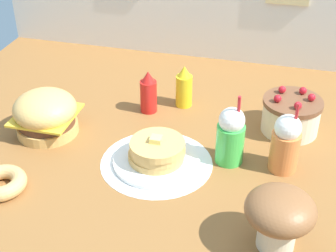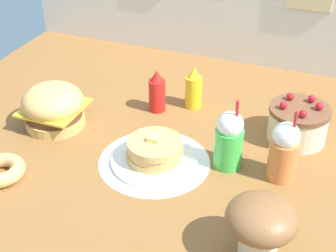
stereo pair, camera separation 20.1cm
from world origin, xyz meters
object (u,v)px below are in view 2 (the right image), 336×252
at_px(cream_soda_cup, 229,140).
at_px(donut_pink_glaze, 0,170).
at_px(burger, 53,107).
at_px(ketchup_bottle, 157,92).
at_px(mustard_bottle, 194,89).
at_px(pancake_stack, 155,153).
at_px(mushroom_stool, 261,223).
at_px(layer_cake, 298,123).
at_px(orange_float_cup, 284,151).

height_order(cream_soda_cup, donut_pink_glaze, cream_soda_cup).
bearing_deg(burger, donut_pink_glaze, -89.12).
bearing_deg(ketchup_bottle, mustard_bottle, 32.29).
height_order(pancake_stack, mushroom_stool, mushroom_stool).
bearing_deg(layer_cake, cream_soda_cup, -127.95).
bearing_deg(orange_float_cup, mustard_bottle, 141.83).
bearing_deg(mushroom_stool, donut_pink_glaze, 178.43).
relative_size(layer_cake, cream_soda_cup, 0.83).
relative_size(layer_cake, ketchup_bottle, 1.25).
distance_m(mustard_bottle, cream_soda_cup, 0.48).
bearing_deg(orange_float_cup, burger, 179.71).
height_order(layer_cake, mushroom_stool, mushroom_stool).
height_order(mustard_bottle, cream_soda_cup, cream_soda_cup).
relative_size(orange_float_cup, donut_pink_glaze, 1.61).
distance_m(ketchup_bottle, orange_float_cup, 0.71).
height_order(layer_cake, donut_pink_glaze, layer_cake).
bearing_deg(layer_cake, mustard_bottle, 168.91).
bearing_deg(mustard_bottle, burger, -144.17).
distance_m(layer_cake, ketchup_bottle, 0.66).
height_order(donut_pink_glaze, mushroom_stool, mushroom_stool).
relative_size(cream_soda_cup, orange_float_cup, 1.00).
xyz_separation_m(burger, orange_float_cup, (1.03, -0.01, 0.03)).
bearing_deg(cream_soda_cup, layer_cake, 52.05).
xyz_separation_m(orange_float_cup, donut_pink_glaze, (-1.02, -0.40, -0.09)).
bearing_deg(burger, layer_cake, 15.30).
bearing_deg(mushroom_stool, pancake_stack, 146.31).
height_order(cream_soda_cup, orange_float_cup, same).
distance_m(layer_cake, mushroom_stool, 0.72).
distance_m(pancake_stack, cream_soda_cup, 0.30).
distance_m(orange_float_cup, mushroom_stool, 0.43).
xyz_separation_m(mustard_bottle, orange_float_cup, (0.50, -0.39, 0.03)).
distance_m(mustard_bottle, donut_pink_glaze, 0.95).
relative_size(burger, orange_float_cup, 0.88).
relative_size(burger, mustard_bottle, 1.33).
bearing_deg(mustard_bottle, orange_float_cup, -38.17).
xyz_separation_m(mustard_bottle, cream_soda_cup, (0.28, -0.39, 0.03)).
bearing_deg(pancake_stack, layer_cake, 37.02).
bearing_deg(layer_cake, donut_pink_glaze, -146.38).
distance_m(pancake_stack, orange_float_cup, 0.51).
distance_m(burger, donut_pink_glaze, 0.41).
xyz_separation_m(mustard_bottle, donut_pink_glaze, (-0.53, -0.79, -0.07)).
bearing_deg(donut_pink_glaze, mushroom_stool, -1.57).
height_order(burger, cream_soda_cup, cream_soda_cup).
height_order(pancake_stack, orange_float_cup, orange_float_cup).
relative_size(cream_soda_cup, donut_pink_glaze, 1.61).
relative_size(layer_cake, donut_pink_glaze, 1.34).
bearing_deg(orange_float_cup, layer_cake, 87.53).
bearing_deg(donut_pink_glaze, burger, 90.88).
bearing_deg(burger, cream_soda_cup, -0.50).
xyz_separation_m(layer_cake, mustard_bottle, (-0.51, 0.10, 0.02)).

